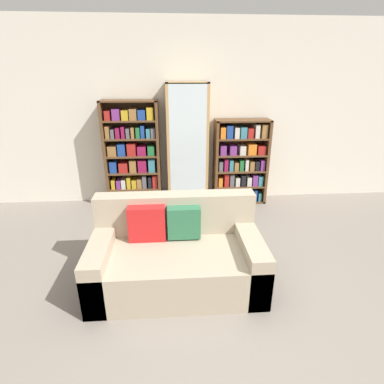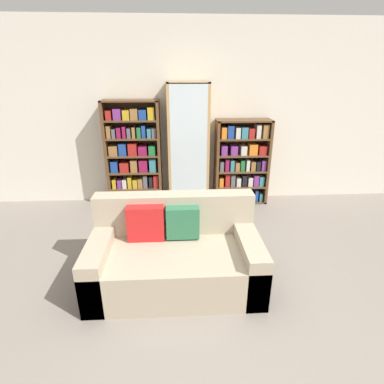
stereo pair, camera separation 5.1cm
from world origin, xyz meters
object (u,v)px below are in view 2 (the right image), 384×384
at_px(display_cabinet, 188,147).
at_px(bookshelf_right, 241,163).
at_px(bookshelf_left, 134,156).
at_px(couch, 175,256).
at_px(wine_bottle, 228,230).

distance_m(display_cabinet, bookshelf_right, 0.88).
bearing_deg(bookshelf_left, couch, -72.92).
distance_m(couch, display_cabinet, 2.05).
xyz_separation_m(couch, bookshelf_right, (1.05, 1.96, 0.35)).
relative_size(display_cabinet, wine_bottle, 4.85).
bearing_deg(bookshelf_right, wine_bottle, -107.82).
relative_size(couch, display_cabinet, 0.88).
xyz_separation_m(couch, bookshelf_left, (-0.60, 1.96, 0.49)).
bearing_deg(couch, bookshelf_right, 61.69).
bearing_deg(display_cabinet, bookshelf_right, 1.13).
bearing_deg(bookshelf_right, bookshelf_left, -180.00).
relative_size(display_cabinet, bookshelf_right, 1.40).
bearing_deg(bookshelf_left, bookshelf_right, 0.00).
height_order(display_cabinet, wine_bottle, display_cabinet).
xyz_separation_m(display_cabinet, bookshelf_right, (0.83, 0.02, -0.28)).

